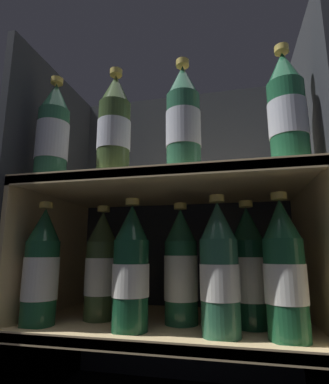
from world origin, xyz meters
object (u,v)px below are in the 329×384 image
Objects in this scene: bottle_upper_front_0 at (53,134)px; bottle_lower_back_1 at (181,269)px; bottle_lower_front_0 at (41,269)px; bottle_lower_front_3 at (285,271)px; bottle_lower_back_0 at (101,267)px; bottle_lower_front_2 at (219,271)px; bottle_upper_front_2 at (183,121)px; bottle_lower_front_1 at (131,269)px; bottle_lower_back_2 at (249,269)px; bottle_upper_front_3 at (287,111)px; bottle_upper_front_1 at (114,128)px.

bottle_upper_front_0 reaches higher than bottle_lower_back_1.
bottle_upper_front_0 reaches higher than bottle_lower_front_0.
bottle_upper_front_0 is 0.61m from bottle_lower_front_3.
bottle_lower_back_1 is at bearing 0.00° from bottle_lower_back_0.
bottle_upper_front_0 reaches higher than bottle_lower_front_2.
bottle_upper_front_2 is 0.41m from bottle_lower_back_0.
bottle_lower_front_1 is 0.26m from bottle_lower_back_2.
bottle_upper_front_2 is 1.00× the size of bottle_lower_front_0.
bottle_upper_front_2 is 1.00× the size of bottle_lower_back_2.
bottle_lower_front_0 is 0.40m from bottle_lower_front_2.
bottle_lower_back_1 is 0.15m from bottle_lower_back_2.
bottle_upper_front_1 is at bearing -180.00° from bottle_upper_front_3.
bottle_lower_front_2 is at bearing 0.00° from bottle_upper_front_1.
bottle_lower_front_1 and bottle_lower_back_0 have the same top height.
bottle_lower_back_2 is (0.13, 0.09, -0.33)m from bottle_upper_front_2.
bottle_lower_back_1 is at bearing 105.54° from bottle_upper_front_2.
bottle_upper_front_2 is at bearing 180.00° from bottle_lower_front_3.
bottle_upper_front_1 reaches higher than bottle_lower_front_3.
bottle_lower_front_1 and bottle_lower_back_2 have the same top height.
bottle_lower_front_3 is 0.23m from bottle_lower_back_1.
bottle_upper_front_0 is 0.57m from bottle_lower_back_2.
bottle_upper_front_3 is 0.36m from bottle_lower_front_2.
bottle_lower_back_2 is at bearing 0.00° from bottle_lower_back_1.
bottle_lower_front_2 is (-0.15, 0.00, -0.33)m from bottle_upper_front_3.
bottle_lower_front_3 is 1.00× the size of bottle_lower_back_2.
bottle_upper_front_1 is 1.00× the size of bottle_lower_back_1.
bottle_lower_back_1 is 1.00× the size of bottle_lower_back_2.
bottle_lower_back_1 is (0.14, 0.09, -0.33)m from bottle_upper_front_1.
bottle_lower_back_0 is at bearing 141.31° from bottle_lower_front_1.
bottle_lower_front_3 is (0.19, -0.00, -0.33)m from bottle_upper_front_2.
bottle_lower_front_0 is 1.00× the size of bottle_lower_back_0.
bottle_lower_front_0 is at bearing 180.00° from bottle_upper_front_1.
bottle_lower_front_3 is at bearing -0.00° from bottle_upper_front_2.
bottle_upper_front_0 is 1.00× the size of bottle_lower_back_2.
bottle_lower_front_0 is 0.52m from bottle_lower_front_3.
bottle_upper_front_1 is at bearing -56.12° from bottle_lower_back_0.
bottle_upper_front_2 is 1.00× the size of bottle_upper_front_3.
bottle_upper_front_1 is 0.37m from bottle_lower_front_0.
bottle_upper_front_3 is 1.00× the size of bottle_lower_back_1.
bottle_lower_back_0 is at bearing 39.29° from bottle_upper_front_0.
bottle_upper_front_1 is at bearing -180.00° from bottle_lower_front_2.
bottle_upper_front_2 is at bearing 180.00° from bottle_lower_front_2.
bottle_upper_front_2 and bottle_upper_front_3 have the same top height.
bottle_upper_front_3 is 0.42m from bottle_lower_back_1.
bottle_lower_front_3 is at bearing -21.91° from bottle_lower_back_1.
bottle_upper_front_0 is 0.46m from bottle_lower_back_1.
bottle_upper_front_0 is at bearing -140.71° from bottle_lower_back_0.
bottle_upper_front_2 is at bearing -146.34° from bottle_lower_back_2.
bottle_upper_front_2 is 0.33m from bottle_lower_front_2.
bottle_lower_front_1 is at bearing -160.69° from bottle_lower_back_2.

